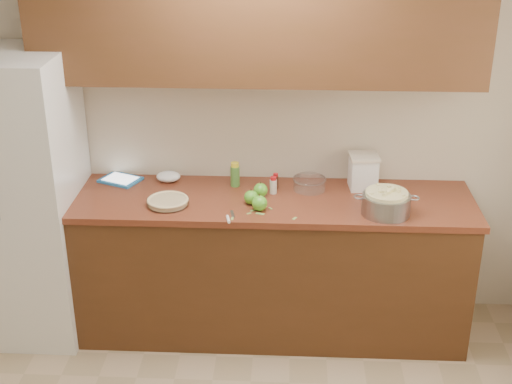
{
  "coord_description": "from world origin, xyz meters",
  "views": [
    {
      "loc": [
        0.2,
        -2.44,
        2.72
      ],
      "look_at": [
        0.0,
        1.43,
        0.98
      ],
      "focal_mm": 50.0,
      "sensor_mm": 36.0,
      "label": 1
    }
  ],
  "objects_px": {
    "colander": "(386,203)",
    "flour_canister": "(363,171)",
    "tablet": "(121,180)",
    "pie": "(168,202)"
  },
  "relations": [
    {
      "from": "tablet",
      "to": "colander",
      "type": "bearing_deg",
      "value": 9.97
    },
    {
      "from": "pie",
      "to": "tablet",
      "type": "xyz_separation_m",
      "value": [
        -0.36,
        0.34,
        -0.01
      ]
    },
    {
      "from": "flour_canister",
      "to": "tablet",
      "type": "height_order",
      "value": "flour_canister"
    },
    {
      "from": "colander",
      "to": "flour_canister",
      "type": "relative_size",
      "value": 1.72
    },
    {
      "from": "colander",
      "to": "tablet",
      "type": "relative_size",
      "value": 1.29
    },
    {
      "from": "pie",
      "to": "colander",
      "type": "distance_m",
      "value": 1.27
    },
    {
      "from": "pie",
      "to": "flour_canister",
      "type": "distance_m",
      "value": 1.21
    },
    {
      "from": "colander",
      "to": "flour_canister",
      "type": "bearing_deg",
      "value": 105.37
    },
    {
      "from": "flour_canister",
      "to": "tablet",
      "type": "xyz_separation_m",
      "value": [
        -1.53,
        0.03,
        -0.1
      ]
    },
    {
      "from": "flour_canister",
      "to": "colander",
      "type": "bearing_deg",
      "value": -74.63
    }
  ]
}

